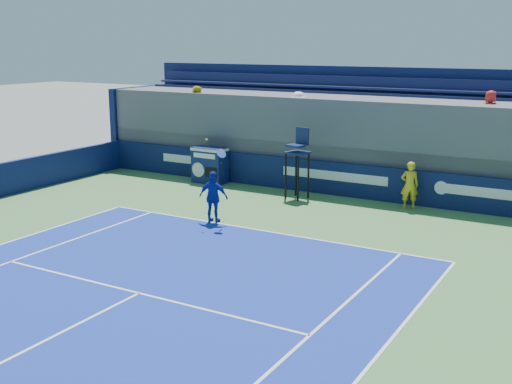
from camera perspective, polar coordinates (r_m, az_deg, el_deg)
The scene contains 6 objects.
ball_person at distance 21.51m, azimuth 13.50°, elevation 0.60°, with size 0.57×0.38×1.57m, color yellow.
back_hoarding at distance 23.03m, azimuth 7.00°, elevation 1.19°, with size 20.40×0.21×1.20m.
match_clock at distance 24.89m, azimuth -4.13°, elevation 2.49°, with size 1.34×0.76×1.40m.
umpire_chair at distance 22.25m, azimuth 3.75°, elevation 3.27°, with size 0.84×0.84×2.48m.
tennis_player at distance 19.34m, azimuth -3.79°, elevation -0.43°, with size 1.00×0.54×2.57m.
stadium_seating at distance 24.67m, azimuth 9.00°, elevation 4.85°, with size 21.00×4.05×4.40m.
Camera 1 is at (8.78, -3.66, 5.37)m, focal length 45.00 mm.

